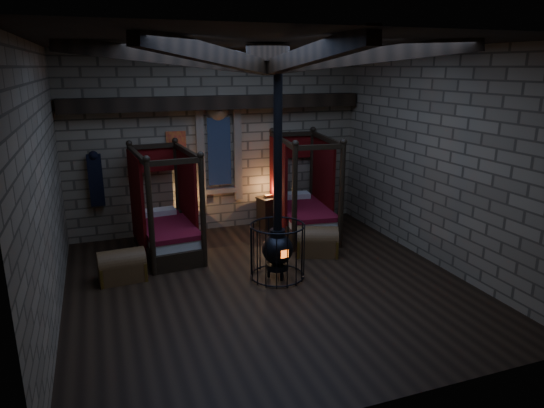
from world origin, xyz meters
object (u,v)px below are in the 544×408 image
object	(u,v)px
bed_right	(303,210)
trunk_left	(122,266)
stove	(277,246)
bed_left	(166,228)
trunk_right	(317,242)

from	to	relation	value
bed_right	trunk_left	bearing A→B (deg)	-155.50
stove	bed_right	bearing A→B (deg)	49.07
bed_left	bed_right	xyz separation A→B (m)	(3.22, 0.17, 0.02)
trunk_left	trunk_right	size ratio (longest dim) A/B	0.88
bed_left	stove	distance (m)	2.69
bed_left	stove	size ratio (longest dim) A/B	0.54
bed_right	trunk_left	distance (m)	4.43
trunk_right	stove	world-z (taller)	stove
bed_left	trunk_right	xyz separation A→B (m)	(2.95, -1.24, -0.27)
bed_left	bed_right	bearing A→B (deg)	-1.54
trunk_left	trunk_right	xyz separation A→B (m)	(3.94, -0.07, 0.01)
bed_left	trunk_left	size ratio (longest dim) A/B	2.54
bed_left	trunk_right	world-z (taller)	bed_left
bed_right	trunk_right	size ratio (longest dim) A/B	2.33
bed_left	trunk_left	xyz separation A→B (m)	(-0.99, -1.17, -0.27)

